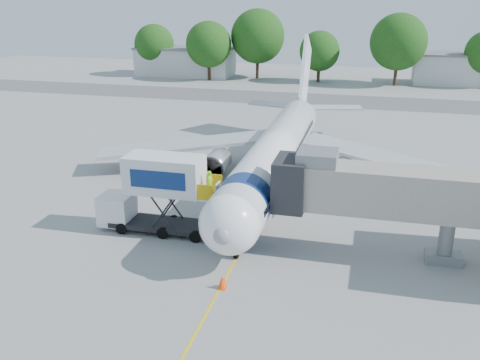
% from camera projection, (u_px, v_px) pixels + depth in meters
% --- Properties ---
extents(ground, '(160.00, 160.00, 0.00)m').
position_uv_depth(ground, '(266.00, 202.00, 42.18)').
color(ground, gray).
rests_on(ground, ground).
extents(guidance_line, '(0.15, 70.00, 0.01)m').
position_uv_depth(guidance_line, '(266.00, 202.00, 42.18)').
color(guidance_line, yellow).
rests_on(guidance_line, ground).
extents(taxiway_strip, '(120.00, 10.00, 0.01)m').
position_uv_depth(taxiway_strip, '(322.00, 100.00, 80.50)').
color(taxiway_strip, '#59595B').
rests_on(taxiway_strip, ground).
extents(aircraft, '(34.17, 37.73, 11.35)m').
position_uv_depth(aircraft, '(277.00, 152.00, 44.94)').
color(aircraft, white).
rests_on(aircraft, ground).
extents(jet_bridge, '(13.90, 3.20, 6.60)m').
position_uv_depth(jet_bridge, '(374.00, 191.00, 32.49)').
color(jet_bridge, '#A49C8C').
rests_on(jet_bridge, ground).
extents(catering_hiloader, '(8.50, 2.44, 5.50)m').
position_uv_depth(catering_hiloader, '(156.00, 194.00, 36.29)').
color(catering_hiloader, black).
rests_on(catering_hiloader, ground).
extents(ground_tug, '(4.15, 2.92, 1.50)m').
position_uv_depth(ground_tug, '(141.00, 301.00, 27.43)').
color(ground_tug, silver).
rests_on(ground_tug, ground).
extents(safety_cone_a, '(0.38, 0.38, 0.61)m').
position_uv_depth(safety_cone_a, '(224.00, 282.00, 30.19)').
color(safety_cone_a, '#FC4C0D').
rests_on(safety_cone_a, ground).
extents(safety_cone_b, '(0.50, 0.50, 0.80)m').
position_uv_depth(safety_cone_b, '(222.00, 282.00, 29.98)').
color(safety_cone_b, '#FC4C0D').
rests_on(safety_cone_b, ground).
extents(outbuilding_left, '(18.40, 8.40, 5.30)m').
position_uv_depth(outbuilding_left, '(186.00, 61.00, 102.43)').
color(outbuilding_left, beige).
rests_on(outbuilding_left, ground).
extents(outbuilding_right, '(16.40, 7.40, 5.30)m').
position_uv_depth(outbuilding_right, '(461.00, 69.00, 92.80)').
color(outbuilding_right, beige).
rests_on(outbuilding_right, ground).
extents(tree_a, '(7.52, 7.52, 9.59)m').
position_uv_depth(tree_a, '(154.00, 44.00, 101.43)').
color(tree_a, '#382314').
rests_on(tree_a, ground).
extents(tree_b, '(8.21, 8.21, 10.47)m').
position_uv_depth(tree_b, '(209.00, 44.00, 96.13)').
color(tree_b, '#382314').
rests_on(tree_b, ground).
extents(tree_c, '(9.81, 9.81, 12.51)m').
position_uv_depth(tree_c, '(258.00, 36.00, 97.57)').
color(tree_c, '#382314').
rests_on(tree_c, ground).
extents(tree_d, '(7.04, 7.04, 8.97)m').
position_uv_depth(tree_d, '(320.00, 51.00, 94.03)').
color(tree_d, '#382314').
rests_on(tree_d, ground).
extents(tree_e, '(9.51, 9.51, 12.13)m').
position_uv_depth(tree_e, '(399.00, 42.00, 89.94)').
color(tree_e, '#382314').
rests_on(tree_e, ground).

